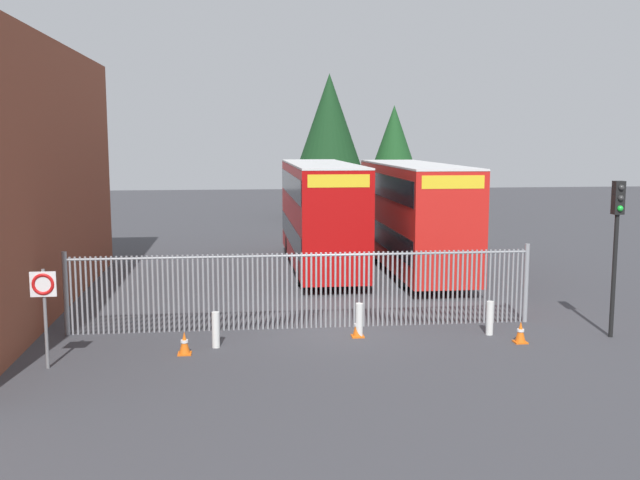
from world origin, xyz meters
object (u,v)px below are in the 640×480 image
at_px(traffic_cone_near_kerb, 358,327).
at_px(speed_limit_sign_post, 44,296).
at_px(bollard_center_front, 359,320).
at_px(double_decker_bus_behind_fence_left, 321,212).
at_px(bollard_near_right, 490,318).
at_px(traffic_cone_by_gate, 520,332).
at_px(double_decker_bus_near_gate, 413,213).
at_px(traffic_light_kerbside, 617,230).
at_px(bollard_near_left, 216,330).
at_px(traffic_cone_mid_forecourt, 184,343).

bearing_deg(traffic_cone_near_kerb, speed_limit_sign_post, -165.92).
distance_m(bollard_center_front, traffic_cone_near_kerb, 0.19).
bearing_deg(double_decker_bus_behind_fence_left, speed_limit_sign_post, -122.47).
relative_size(bollard_center_front, bollard_near_right, 1.00).
bearing_deg(traffic_cone_by_gate, traffic_cone_near_kerb, 165.85).
bearing_deg(double_decker_bus_near_gate, bollard_center_front, -111.75).
height_order(double_decker_bus_behind_fence_left, traffic_cone_near_kerb, double_decker_bus_behind_fence_left).
height_order(bollard_center_front, traffic_light_kerbside, traffic_light_kerbside).
distance_m(bollard_near_left, speed_limit_sign_post, 4.36).
height_order(bollard_near_right, traffic_cone_near_kerb, bollard_near_right).
bearing_deg(bollard_near_left, bollard_near_right, 3.14).
height_order(double_decker_bus_behind_fence_left, bollard_near_left, double_decker_bus_behind_fence_left).
relative_size(bollard_near_right, traffic_cone_near_kerb, 1.61).
height_order(bollard_center_front, traffic_cone_near_kerb, bollard_center_front).
bearing_deg(bollard_center_front, double_decker_bus_near_gate, 68.25).
xyz_separation_m(double_decker_bus_behind_fence_left, bollard_near_right, (3.51, -10.76, -1.95)).
height_order(double_decker_bus_near_gate, double_decker_bus_behind_fence_left, same).
bearing_deg(traffic_cone_near_kerb, bollard_near_left, -171.13).
distance_m(double_decker_bus_near_gate, bollard_near_left, 12.86).
xyz_separation_m(double_decker_bus_behind_fence_left, bollard_center_front, (-0.14, -10.59, -1.95)).
bearing_deg(bollard_near_left, speed_limit_sign_post, -161.04).
relative_size(double_decker_bus_near_gate, traffic_light_kerbside, 2.51).
bearing_deg(speed_limit_sign_post, traffic_cone_near_kerb, 14.08).
distance_m(bollard_near_left, traffic_cone_by_gate, 8.11).
height_order(double_decker_bus_behind_fence_left, traffic_light_kerbside, double_decker_bus_behind_fence_left).
relative_size(bollard_center_front, traffic_light_kerbside, 0.22).
distance_m(double_decker_bus_behind_fence_left, bollard_near_left, 12.04).
relative_size(traffic_cone_mid_forecourt, speed_limit_sign_post, 0.25).
relative_size(bollard_near_left, traffic_cone_near_kerb, 1.61).
bearing_deg(traffic_cone_near_kerb, bollard_near_right, -2.91).
xyz_separation_m(double_decker_bus_behind_fence_left, bollard_near_left, (-4.03, -11.17, -1.95)).
height_order(traffic_cone_mid_forecourt, traffic_light_kerbside, traffic_light_kerbside).
height_order(double_decker_bus_near_gate, bollard_near_right, double_decker_bus_near_gate).
distance_m(traffic_cone_near_kerb, speed_limit_sign_post, 8.17).
bearing_deg(traffic_cone_by_gate, traffic_cone_mid_forecourt, -179.54).
bearing_deg(bollard_near_right, bollard_near_left, -176.86).
xyz_separation_m(bollard_near_left, traffic_cone_mid_forecourt, (-0.77, -0.54, -0.19)).
relative_size(bollard_center_front, traffic_cone_near_kerb, 1.61).
bearing_deg(speed_limit_sign_post, traffic_cone_by_gate, 4.21).
relative_size(double_decker_bus_behind_fence_left, traffic_cone_by_gate, 18.32).
height_order(bollard_center_front, traffic_cone_by_gate, bollard_center_front).
bearing_deg(double_decker_bus_behind_fence_left, traffic_cone_by_gate, -70.77).
distance_m(double_decker_bus_near_gate, traffic_cone_by_gate, 10.80).
bearing_deg(traffic_light_kerbside, traffic_cone_near_kerb, 173.49).
bearing_deg(traffic_light_kerbside, double_decker_bus_behind_fence_left, 120.77).
distance_m(double_decker_bus_behind_fence_left, traffic_light_kerbside, 13.24).
bearing_deg(double_decker_bus_behind_fence_left, traffic_light_kerbside, -59.23).
distance_m(bollard_near_right, traffic_cone_near_kerb, 3.70).
height_order(double_decker_bus_behind_fence_left, traffic_cone_mid_forecourt, double_decker_bus_behind_fence_left).
xyz_separation_m(double_decker_bus_near_gate, bollard_near_right, (-0.15, -9.70, -1.95)).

